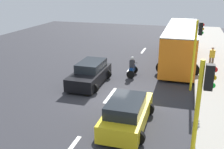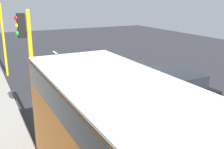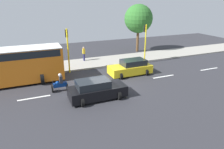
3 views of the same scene
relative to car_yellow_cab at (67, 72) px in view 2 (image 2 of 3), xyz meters
The scene contains 9 objects.
ground_plane 3.87m from the car_yellow_cab, 118.90° to the left, with size 40.00×60.00×0.10m, color #2D2D33.
lane_stripe_far_north 8.90m from the car_yellow_cab, 101.91° to the right, with size 0.20×2.40×0.01m, color white.
lane_stripe_north 3.32m from the car_yellow_cab, 124.33° to the right, with size 0.20×2.40×0.01m, color white.
lane_stripe_mid 3.85m from the car_yellow_cab, 118.90° to the left, with size 0.20×2.40×0.01m, color white.
car_yellow_cab is the anchor object (origin of this frame).
car_black 6.16m from the car_yellow_cab, 127.42° to the left, with size 2.24×4.31×1.52m.
motorcycle 7.34m from the car_yellow_cab, 100.12° to the left, with size 0.60×1.30×1.53m.
traffic_light_corner 5.04m from the car_yellow_cab, 48.21° to the right, with size 0.49×0.24×4.50m.
traffic_light_midblock 6.70m from the car_yellow_cab, 61.55° to the left, with size 0.49×0.24×4.50m.
Camera 2 is at (6.31, 11.11, 4.87)m, focal length 42.98 mm.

